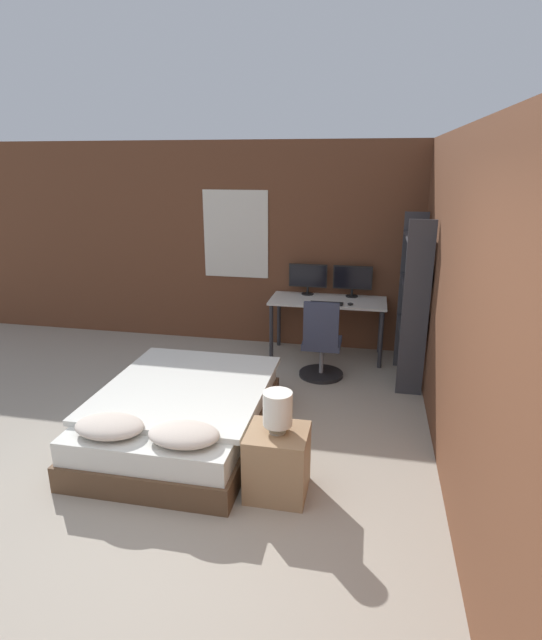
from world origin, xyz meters
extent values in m
plane|color=#9E9384|center=(0.00, 0.00, 0.00)|extent=(20.00, 20.00, 0.00)
cube|color=brown|center=(0.00, 4.02, 1.35)|extent=(12.00, 0.06, 2.70)
cube|color=silver|center=(-0.71, 3.98, 1.50)|extent=(0.88, 0.01, 1.16)
cube|color=#A3B2CC|center=(-0.71, 3.99, 1.50)|extent=(0.80, 0.01, 1.08)
cube|color=brown|center=(1.76, 1.50, 1.35)|extent=(0.06, 12.00, 2.70)
cube|color=brown|center=(-0.51, 1.36, 0.11)|extent=(1.41, 1.99, 0.22)
cube|color=silver|center=(-0.51, 1.36, 0.32)|extent=(1.35, 1.93, 0.20)
cube|color=silver|center=(-0.51, 1.48, 0.45)|extent=(1.45, 1.67, 0.05)
ellipsoid|color=beige|center=(-0.82, 0.61, 0.49)|extent=(0.55, 0.38, 0.13)
ellipsoid|color=beige|center=(-0.21, 0.61, 0.49)|extent=(0.55, 0.38, 0.13)
cube|color=#997551|center=(0.48, 0.73, 0.26)|extent=(0.46, 0.44, 0.52)
cylinder|color=gray|center=(0.48, 0.73, 0.53)|extent=(0.13, 0.13, 0.01)
cylinder|color=gray|center=(0.48, 0.73, 0.56)|extent=(0.02, 0.02, 0.05)
cylinder|color=silver|center=(0.48, 0.73, 0.71)|extent=(0.22, 0.22, 0.26)
cube|color=beige|center=(0.58, 3.64, 0.75)|extent=(1.46, 0.63, 0.03)
cylinder|color=#2D2D33|center=(-0.10, 3.38, 0.37)|extent=(0.05, 0.05, 0.73)
cylinder|color=#2D2D33|center=(1.26, 3.38, 0.37)|extent=(0.05, 0.05, 0.73)
cylinder|color=#2D2D33|center=(-0.10, 3.90, 0.37)|extent=(0.05, 0.05, 0.73)
cylinder|color=#2D2D33|center=(1.26, 3.90, 0.37)|extent=(0.05, 0.05, 0.73)
cylinder|color=black|center=(0.29, 3.85, 0.77)|extent=(0.16, 0.16, 0.01)
cylinder|color=black|center=(0.29, 3.85, 0.82)|extent=(0.03, 0.03, 0.09)
cube|color=black|center=(0.29, 3.85, 1.01)|extent=(0.50, 0.03, 0.30)
cube|color=black|center=(0.29, 3.84, 1.01)|extent=(0.47, 0.00, 0.27)
cylinder|color=black|center=(0.87, 3.85, 0.77)|extent=(0.16, 0.16, 0.01)
cylinder|color=black|center=(0.87, 3.85, 0.82)|extent=(0.03, 0.03, 0.09)
cube|color=black|center=(0.87, 3.85, 1.01)|extent=(0.50, 0.03, 0.30)
cube|color=black|center=(0.87, 3.84, 1.01)|extent=(0.47, 0.00, 0.27)
cube|color=black|center=(0.58, 3.43, 0.77)|extent=(0.40, 0.13, 0.02)
ellipsoid|color=black|center=(0.87, 3.43, 0.78)|extent=(0.07, 0.05, 0.04)
cylinder|color=black|center=(0.58, 2.99, 0.02)|extent=(0.52, 0.52, 0.04)
cylinder|color=gray|center=(0.58, 2.99, 0.21)|extent=(0.05, 0.05, 0.34)
cube|color=#33384C|center=(0.58, 2.99, 0.41)|extent=(0.44, 0.44, 0.07)
cube|color=#33384C|center=(0.58, 2.79, 0.70)|extent=(0.39, 0.05, 0.51)
cube|color=#333338|center=(1.57, 2.69, 0.95)|extent=(0.28, 0.02, 1.89)
cube|color=#333338|center=(1.57, 3.48, 0.95)|extent=(0.28, 0.02, 1.89)
cube|color=#333338|center=(1.57, 3.08, 0.66)|extent=(0.28, 0.77, 0.02)
cube|color=#333338|center=(1.57, 3.08, 1.17)|extent=(0.28, 0.77, 0.02)
cube|color=#333338|center=(1.57, 3.08, 1.66)|extent=(0.28, 0.77, 0.02)
cube|color=orange|center=(1.57, 2.72, 0.81)|extent=(0.23, 0.03, 0.27)
cube|color=orange|center=(1.57, 2.77, 0.80)|extent=(0.23, 0.04, 0.25)
cube|color=#2D4784|center=(1.57, 2.81, 0.79)|extent=(0.23, 0.02, 0.24)
cube|color=#337042|center=(1.57, 2.85, 0.79)|extent=(0.23, 0.04, 0.24)
cube|color=orange|center=(1.57, 2.90, 0.78)|extent=(0.23, 0.04, 0.21)
cube|color=teal|center=(1.57, 2.94, 0.76)|extent=(0.23, 0.03, 0.18)
cube|color=#28282D|center=(1.57, 2.72, 1.32)|extent=(0.23, 0.02, 0.27)
cube|color=gold|center=(1.57, 2.75, 1.29)|extent=(0.23, 0.03, 0.21)
cube|color=#2D4784|center=(1.57, 2.79, 1.31)|extent=(0.23, 0.03, 0.25)
cube|color=gold|center=(1.57, 2.84, 1.28)|extent=(0.23, 0.04, 0.19)
cube|color=gold|center=(1.57, 2.88, 1.28)|extent=(0.23, 0.02, 0.20)
cube|color=#28282D|center=(1.57, 2.92, 1.31)|extent=(0.23, 0.03, 0.25)
cube|color=#7A387F|center=(1.57, 2.96, 1.28)|extent=(0.23, 0.02, 0.19)
camera|label=1|loc=(1.08, -2.48, 2.43)|focal=28.00mm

